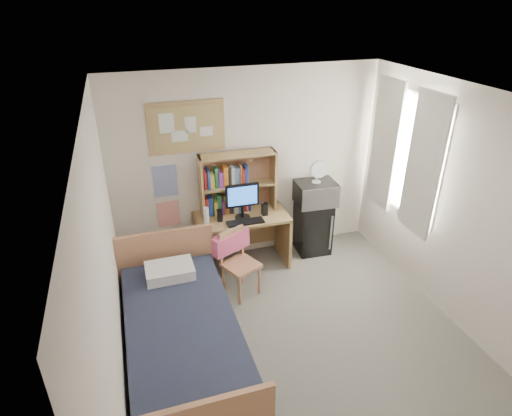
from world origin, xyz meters
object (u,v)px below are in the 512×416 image
object	(u,v)px
desk_chair	(241,265)
monitor	(242,202)
speaker_left	(220,216)
speaker_right	(265,209)
bed	(183,343)
desk	(242,241)
bulletin_board	(186,127)
mini_fridge	(313,226)
microwave	(316,193)
desk_fan	(317,172)

from	to	relation	value
desk_chair	monitor	distance (m)	0.81
desk_chair	monitor	size ratio (longest dim) A/B	1.84
desk_chair	speaker_left	size ratio (longest dim) A/B	5.28
speaker_left	speaker_right	distance (m)	0.60
monitor	speaker_right	size ratio (longest dim) A/B	2.65
bed	speaker_left	xyz separation A→B (m)	(0.75, 1.49, 0.55)
desk	desk_chair	distance (m)	0.63
desk_chair	speaker_left	distance (m)	0.70
bulletin_board	speaker_left	xyz separation A→B (m)	(0.28, -0.36, -1.08)
speaker_left	desk	bearing A→B (deg)	11.31
desk	mini_fridge	xyz separation A→B (m)	(1.08, 0.07, 0.00)
desk_chair	microwave	world-z (taller)	microwave
bed	speaker_left	distance (m)	1.76
desk	desk_chair	size ratio (longest dim) A/B	1.44
speaker_left	speaker_right	size ratio (longest dim) A/B	0.92
speaker_right	bulletin_board	bearing A→B (deg)	158.18
monitor	speaker_left	size ratio (longest dim) A/B	2.88
desk	microwave	bearing A→B (deg)	3.64
mini_fridge	microwave	size ratio (longest dim) A/B	1.43
bulletin_board	speaker_left	size ratio (longest dim) A/B	5.87
monitor	microwave	world-z (taller)	monitor
mini_fridge	desk_fan	distance (m)	0.84
bulletin_board	mini_fridge	size ratio (longest dim) A/B	1.23
desk_chair	monitor	world-z (taller)	monitor
bulletin_board	microwave	bearing A→B (deg)	-9.03
desk_chair	desk	bearing A→B (deg)	48.99
desk	speaker_right	xyz separation A→B (m)	(0.30, -0.07, 0.47)
bulletin_board	speaker_right	xyz separation A→B (m)	(0.88, -0.38, -1.07)
desk	bed	xyz separation A→B (m)	(-1.05, -1.54, -0.09)
mini_fridge	speaker_left	distance (m)	1.46
monitor	speaker_right	xyz separation A→B (m)	(0.30, -0.01, -0.14)
monitor	desk	bearing A→B (deg)	90.00
desk_fan	speaker_left	bearing A→B (deg)	-172.35
speaker_left	desk_fan	bearing A→B (deg)	5.33
desk_chair	speaker_right	bearing A→B (deg)	23.84
desk_fan	bed	bearing A→B (deg)	-139.66
bulletin_board	monitor	world-z (taller)	bulletin_board
bulletin_board	desk_fan	bearing A→B (deg)	-9.03
speaker_left	microwave	xyz separation A→B (m)	(1.38, 0.10, 0.08)
bed	monitor	size ratio (longest dim) A/B	4.65
monitor	mini_fridge	bearing A→B (deg)	7.85
bed	speaker_left	bearing A→B (deg)	63.39
mini_fridge	desk_fan	xyz separation A→B (m)	(-0.00, -0.02, 0.84)
desk	mini_fridge	distance (m)	1.08
mini_fridge	monitor	size ratio (longest dim) A/B	1.66
desk	desk_chair	bearing A→B (deg)	-105.77
mini_fridge	speaker_right	xyz separation A→B (m)	(-0.78, -0.13, 0.47)
mini_fridge	speaker_left	world-z (taller)	speaker_left
bulletin_board	speaker_right	distance (m)	1.44
desk_chair	desk_fan	xyz separation A→B (m)	(1.26, 0.64, 0.80)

